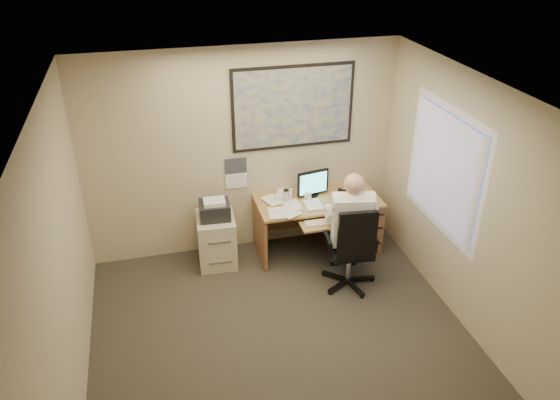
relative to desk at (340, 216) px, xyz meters
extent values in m
cube|color=#322E26|center=(-1.22, -1.90, -0.44)|extent=(4.00, 4.50, 0.00)
cube|color=white|center=(-1.22, -1.90, 2.26)|extent=(4.00, 4.50, 0.00)
cube|color=#C4B594|center=(-1.22, 0.35, 0.91)|extent=(4.00, 0.00, 2.70)
cube|color=#C4B594|center=(-3.22, -1.90, 0.91)|extent=(0.00, 4.50, 2.70)
cube|color=#C4B594|center=(0.78, -1.90, 0.91)|extent=(0.00, 4.50, 2.70)
cube|color=tan|center=(-0.33, -0.02, 0.29)|extent=(1.60, 0.75, 0.03)
cube|color=#955F3D|center=(0.25, -0.02, -0.08)|extent=(0.45, 0.70, 0.70)
cube|color=#955F3D|center=(-1.11, -0.02, -0.08)|extent=(0.04, 0.70, 0.70)
cube|color=#955F3D|center=(-0.33, 0.32, 0.01)|extent=(1.55, 0.03, 0.55)
cylinder|color=black|center=(-0.37, 0.13, 0.32)|extent=(0.17, 0.17, 0.02)
cube|color=black|center=(-0.37, 0.11, 0.50)|extent=(0.43, 0.12, 0.33)
cube|color=#5CEEFA|center=(-0.37, 0.08, 0.50)|extent=(0.38, 0.07, 0.28)
cube|color=tan|center=(-0.42, -0.47, 0.22)|extent=(0.55, 0.30, 0.02)
cube|color=beige|center=(-0.42, -0.47, 0.24)|extent=(0.43, 0.14, 0.02)
cube|color=black|center=(0.09, -0.01, 0.33)|extent=(0.25, 0.24, 0.05)
cylinder|color=silver|center=(-0.75, 0.02, 0.39)|extent=(0.08, 0.08, 0.17)
cylinder|color=white|center=(-0.46, 0.01, 0.36)|extent=(0.09, 0.09, 0.11)
cube|color=white|center=(-0.78, -0.02, 0.32)|extent=(0.60, 0.56, 0.03)
cube|color=#1E4C93|center=(-0.58, 0.33, 1.46)|extent=(1.56, 0.03, 1.06)
cube|color=white|center=(-1.33, 0.34, 0.64)|extent=(0.28, 0.01, 0.42)
cube|color=beige|center=(-1.67, 0.02, -0.11)|extent=(0.51, 0.59, 0.66)
cube|color=black|center=(-1.67, 0.02, 0.32)|extent=(0.40, 0.35, 0.21)
cube|color=white|center=(-1.67, 0.00, 0.45)|extent=(0.28, 0.22, 0.05)
cylinder|color=silver|center=(-0.19, -0.85, -0.18)|extent=(0.06, 0.06, 0.42)
cube|color=black|center=(-0.19, -0.85, 0.06)|extent=(0.54, 0.54, 0.07)
cube|color=black|center=(-0.16, -1.09, 0.41)|extent=(0.45, 0.11, 0.58)
camera|label=1|loc=(-2.36, -5.91, 3.66)|focal=35.00mm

